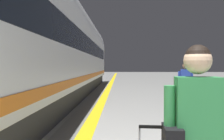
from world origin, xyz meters
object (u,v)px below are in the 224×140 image
object	(u,v)px
high_speed_train	(22,34)
passenger_near	(185,82)
traveller_foreground	(195,134)
suitcase_near	(196,100)
waste_bin	(185,85)

from	to	relation	value
high_speed_train	passenger_near	distance (m)	5.67
high_speed_train	traveller_foreground	xyz separation A→B (m)	(3.56, -5.35, -1.53)
traveller_foreground	suitcase_near	bearing A→B (deg)	72.60
traveller_foreground	suitcase_near	size ratio (longest dim) A/B	2.67
suitcase_near	waste_bin	world-z (taller)	waste_bin
passenger_near	suitcase_near	xyz separation A→B (m)	(0.32, -0.19, -0.62)
passenger_near	waste_bin	world-z (taller)	passenger_near
waste_bin	passenger_near	bearing A→B (deg)	-105.01
traveller_foreground	high_speed_train	bearing A→B (deg)	123.60
high_speed_train	waste_bin	world-z (taller)	high_speed_train
traveller_foreground	waste_bin	size ratio (longest dim) A/B	1.86
waste_bin	suitcase_near	bearing A→B (deg)	-101.29
traveller_foreground	passenger_near	xyz separation A→B (m)	(1.73, 6.72, -0.02)
passenger_near	waste_bin	xyz separation A→B (m)	(1.40, 5.23, -0.50)
traveller_foreground	waste_bin	xyz separation A→B (m)	(3.13, 11.95, -0.52)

